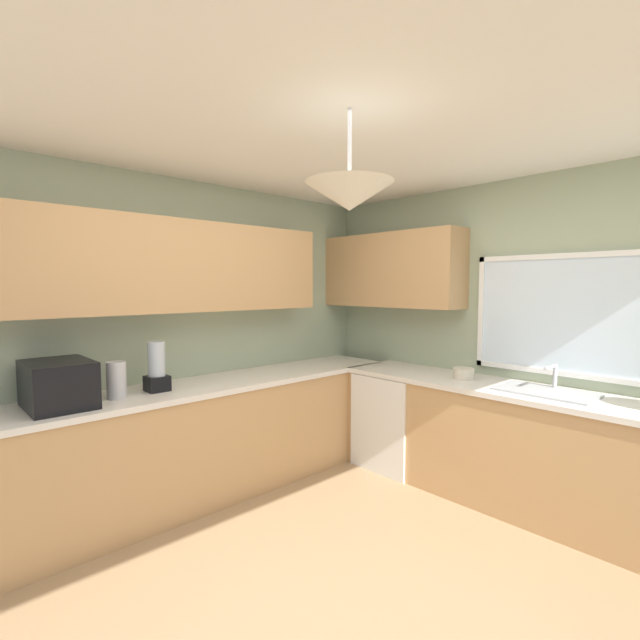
{
  "coord_description": "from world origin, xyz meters",
  "views": [
    {
      "loc": [
        1.54,
        -1.64,
        1.65
      ],
      "look_at": [
        -0.81,
        0.56,
        1.41
      ],
      "focal_mm": 25.23,
      "sensor_mm": 36.0,
      "label": 1
    }
  ],
  "objects_px": {
    "kettle": "(116,380)",
    "bowl": "(464,374)",
    "sink_assembly": "(546,391)",
    "dishwasher": "(397,419)",
    "blender_appliance": "(157,369)",
    "microwave": "(58,384)"
  },
  "relations": [
    {
      "from": "kettle",
      "to": "bowl",
      "type": "distance_m",
      "value": 2.62
    },
    {
      "from": "microwave",
      "to": "blender_appliance",
      "type": "distance_m",
      "value": 0.63
    },
    {
      "from": "kettle",
      "to": "sink_assembly",
      "type": "relative_size",
      "value": 0.39
    },
    {
      "from": "microwave",
      "to": "kettle",
      "type": "xyz_separation_m",
      "value": [
        0.02,
        0.34,
        -0.02
      ]
    },
    {
      "from": "bowl",
      "to": "blender_appliance",
      "type": "xyz_separation_m",
      "value": [
        -1.3,
        -2.0,
        0.12
      ]
    },
    {
      "from": "bowl",
      "to": "microwave",
      "type": "bearing_deg",
      "value": -116.36
    },
    {
      "from": "dishwasher",
      "to": "sink_assembly",
      "type": "height_order",
      "value": "sink_assembly"
    },
    {
      "from": "dishwasher",
      "to": "microwave",
      "type": "relative_size",
      "value": 1.77
    },
    {
      "from": "microwave",
      "to": "bowl",
      "type": "relative_size",
      "value": 2.92
    },
    {
      "from": "blender_appliance",
      "to": "bowl",
      "type": "bearing_deg",
      "value": 56.91
    },
    {
      "from": "dishwasher",
      "to": "blender_appliance",
      "type": "height_order",
      "value": "blender_appliance"
    },
    {
      "from": "dishwasher",
      "to": "blender_appliance",
      "type": "relative_size",
      "value": 2.36
    },
    {
      "from": "kettle",
      "to": "bowl",
      "type": "xyz_separation_m",
      "value": [
        1.28,
        2.28,
        -0.08
      ]
    },
    {
      "from": "dishwasher",
      "to": "sink_assembly",
      "type": "distance_m",
      "value": 1.37
    },
    {
      "from": "dishwasher",
      "to": "blender_appliance",
      "type": "xyz_separation_m",
      "value": [
        -0.66,
        -1.97,
        0.63
      ]
    },
    {
      "from": "dishwasher",
      "to": "blender_appliance",
      "type": "distance_m",
      "value": 2.17
    },
    {
      "from": "dishwasher",
      "to": "microwave",
      "type": "distance_m",
      "value": 2.75
    },
    {
      "from": "sink_assembly",
      "to": "bowl",
      "type": "xyz_separation_m",
      "value": [
        -0.64,
        -0.01,
        0.03
      ]
    },
    {
      "from": "kettle",
      "to": "bowl",
      "type": "bearing_deg",
      "value": 60.71
    },
    {
      "from": "kettle",
      "to": "sink_assembly",
      "type": "bearing_deg",
      "value": 49.98
    },
    {
      "from": "bowl",
      "to": "blender_appliance",
      "type": "bearing_deg",
      "value": -123.09
    },
    {
      "from": "sink_assembly",
      "to": "blender_appliance",
      "type": "xyz_separation_m",
      "value": [
        -1.94,
        -2.0,
        0.15
      ]
    }
  ]
}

